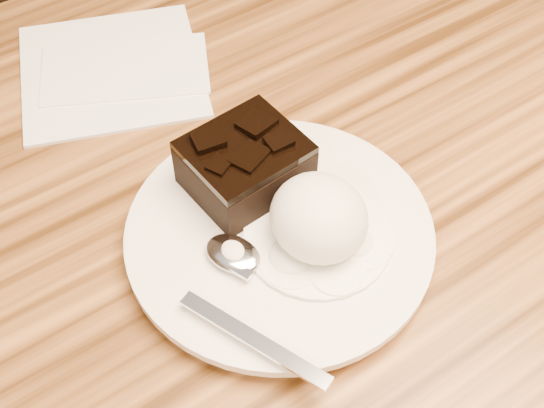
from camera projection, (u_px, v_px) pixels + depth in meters
dining_table at (307, 397)px, 0.89m from camera, size 1.20×0.80×0.75m
plate at (279, 237)px, 0.56m from camera, size 0.23×0.23×0.02m
brownie at (245, 168)px, 0.57m from camera, size 0.09×0.08×0.04m
ice_cream_scoop at (319, 218)px, 0.53m from camera, size 0.07×0.07×0.06m
melt_puddle at (317, 237)px, 0.55m from camera, size 0.11×0.11×0.00m
spoon at (233, 255)px, 0.53m from camera, size 0.09×0.17×0.01m
napkin at (111, 69)px, 0.69m from camera, size 0.21×0.21×0.01m
crumb_a at (324, 227)px, 0.55m from camera, size 0.01×0.01×0.00m
crumb_b at (279, 220)px, 0.56m from camera, size 0.01×0.01×0.00m
crumb_c at (337, 211)px, 0.56m from camera, size 0.01×0.01×0.00m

